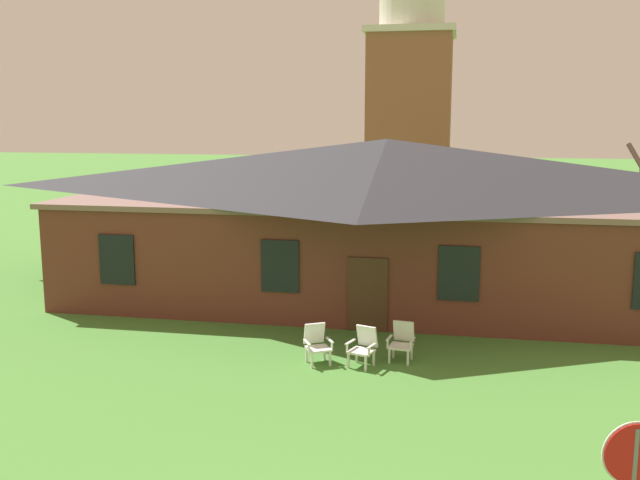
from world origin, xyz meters
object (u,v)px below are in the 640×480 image
Objects in this scene: stop_sign at (633,478)px; lawn_chair_left_end at (402,340)px; lawn_chair_near_door at (364,345)px; lawn_chair_by_porch at (317,343)px.

lawn_chair_left_end is (-3.40, 8.44, -1.19)m from stop_sign.
stop_sign reaches higher than lawn_chair_near_door.
stop_sign is 9.63m from lawn_chair_by_porch.
stop_sign is at bearing -55.42° from lawn_chair_by_porch.
lawn_chair_left_end is at bearing 15.76° from lawn_chair_by_porch.
lawn_chair_left_end is at bearing 111.91° from stop_sign.
lawn_chair_by_porch is 1.15m from lawn_chair_near_door.
lawn_chair_left_end is (0.88, 0.57, 0.00)m from lawn_chair_near_door.
lawn_chair_near_door is at bearing 118.48° from stop_sign.
lawn_chair_left_end is (2.03, 0.57, 0.00)m from lawn_chair_by_porch.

